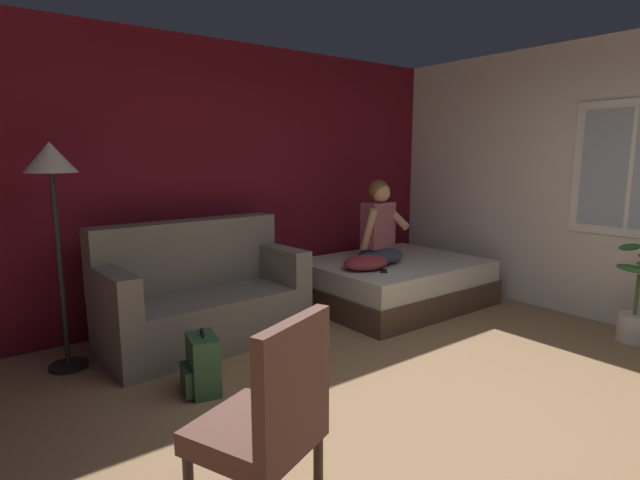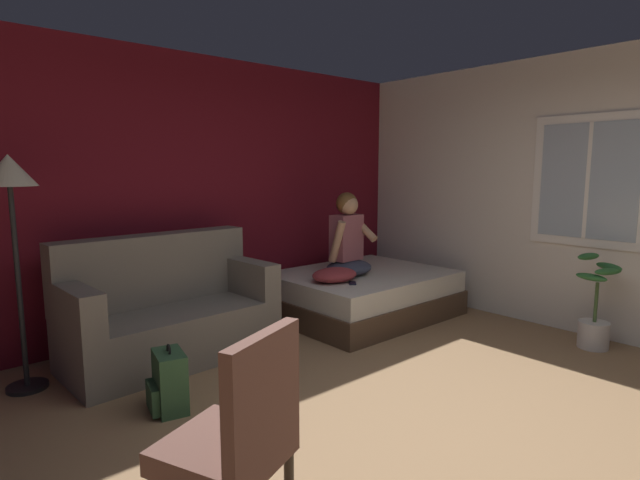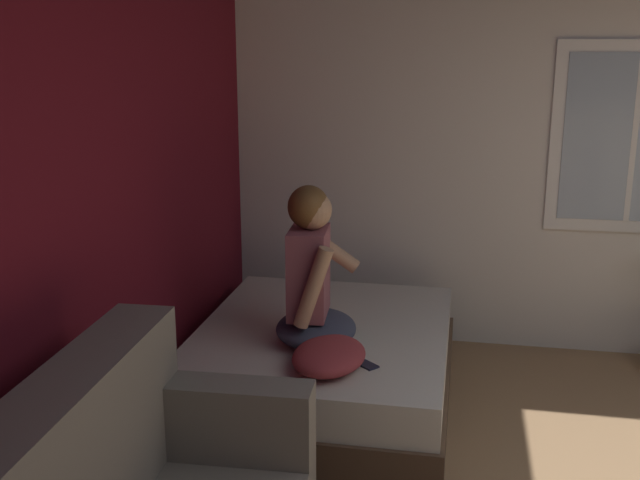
{
  "view_description": "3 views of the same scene",
  "coord_description": "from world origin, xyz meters",
  "px_view_note": "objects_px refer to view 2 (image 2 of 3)",
  "views": [
    {
      "loc": [
        -2.27,
        -1.48,
        1.6
      ],
      "look_at": [
        0.54,
        2.17,
        0.82
      ],
      "focal_mm": 28.0,
      "sensor_mm": 36.0,
      "label": 1
    },
    {
      "loc": [
        -2.27,
        -1.48,
        1.6
      ],
      "look_at": [
        0.62,
        1.82,
        0.97
      ],
      "focal_mm": 28.0,
      "sensor_mm": 36.0,
      "label": 2
    },
    {
      "loc": [
        -2.39,
        1.46,
        2.06
      ],
      "look_at": [
        1.06,
        2.14,
        1.15
      ],
      "focal_mm": 42.0,
      "sensor_mm": 36.0,
      "label": 3
    }
  ],
  "objects_px": {
    "backpack": "(169,383)",
    "potted_plant": "(595,315)",
    "bed": "(362,294)",
    "floor_lamp": "(11,194)",
    "couch": "(168,312)",
    "throw_pillow": "(335,275)",
    "side_chair": "(237,436)",
    "person_seated": "(348,242)",
    "cell_phone": "(352,283)"
  },
  "relations": [
    {
      "from": "couch",
      "to": "person_seated",
      "type": "bearing_deg",
      "value": -6.3
    },
    {
      "from": "floor_lamp",
      "to": "bed",
      "type": "bearing_deg",
      "value": -5.77
    },
    {
      "from": "potted_plant",
      "to": "person_seated",
      "type": "bearing_deg",
      "value": 116.43
    },
    {
      "from": "potted_plant",
      "to": "floor_lamp",
      "type": "bearing_deg",
      "value": 149.14
    },
    {
      "from": "backpack",
      "to": "person_seated",
      "type": "bearing_deg",
      "value": 16.53
    },
    {
      "from": "person_seated",
      "to": "backpack",
      "type": "xyz_separation_m",
      "value": [
        -2.34,
        -0.69,
        -0.64
      ]
    },
    {
      "from": "floor_lamp",
      "to": "potted_plant",
      "type": "distance_m",
      "value": 4.82
    },
    {
      "from": "potted_plant",
      "to": "couch",
      "type": "bearing_deg",
      "value": 142.06
    },
    {
      "from": "bed",
      "to": "potted_plant",
      "type": "xyz_separation_m",
      "value": [
        0.83,
        -2.08,
        0.07
      ]
    },
    {
      "from": "floor_lamp",
      "to": "couch",
      "type": "bearing_deg",
      "value": -5.04
    },
    {
      "from": "backpack",
      "to": "throw_pillow",
      "type": "distance_m",
      "value": 2.11
    },
    {
      "from": "backpack",
      "to": "floor_lamp",
      "type": "relative_size",
      "value": 0.27
    },
    {
      "from": "backpack",
      "to": "cell_phone",
      "type": "distance_m",
      "value": 2.14
    },
    {
      "from": "cell_phone",
      "to": "backpack",
      "type": "bearing_deg",
      "value": -128.64
    },
    {
      "from": "floor_lamp",
      "to": "potted_plant",
      "type": "height_order",
      "value": "floor_lamp"
    },
    {
      "from": "floor_lamp",
      "to": "side_chair",
      "type": "bearing_deg",
      "value": -82.51
    },
    {
      "from": "couch",
      "to": "person_seated",
      "type": "relative_size",
      "value": 1.98
    },
    {
      "from": "side_chair",
      "to": "person_seated",
      "type": "distance_m",
      "value": 3.4
    },
    {
      "from": "bed",
      "to": "floor_lamp",
      "type": "distance_m",
      "value": 3.43
    },
    {
      "from": "couch",
      "to": "potted_plant",
      "type": "distance_m",
      "value": 3.76
    },
    {
      "from": "throw_pillow",
      "to": "floor_lamp",
      "type": "xyz_separation_m",
      "value": [
        -2.65,
        0.46,
        0.88
      ]
    },
    {
      "from": "person_seated",
      "to": "floor_lamp",
      "type": "bearing_deg",
      "value": 174.15
    },
    {
      "from": "backpack",
      "to": "floor_lamp",
      "type": "distance_m",
      "value": 1.71
    },
    {
      "from": "floor_lamp",
      "to": "potted_plant",
      "type": "xyz_separation_m",
      "value": [
        4.02,
        -2.4,
        -1.13
      ]
    },
    {
      "from": "side_chair",
      "to": "cell_phone",
      "type": "distance_m",
      "value": 2.99
    },
    {
      "from": "bed",
      "to": "throw_pillow",
      "type": "bearing_deg",
      "value": -166.15
    },
    {
      "from": "side_chair",
      "to": "person_seated",
      "type": "xyz_separation_m",
      "value": [
        2.67,
        2.09,
        0.3
      ]
    },
    {
      "from": "person_seated",
      "to": "potted_plant",
      "type": "height_order",
      "value": "person_seated"
    },
    {
      "from": "backpack",
      "to": "cell_phone",
      "type": "bearing_deg",
      "value": 10.01
    },
    {
      "from": "bed",
      "to": "throw_pillow",
      "type": "height_order",
      "value": "throw_pillow"
    },
    {
      "from": "person_seated",
      "to": "throw_pillow",
      "type": "xyz_separation_m",
      "value": [
        -0.33,
        -0.15,
        -0.29
      ]
    },
    {
      "from": "backpack",
      "to": "cell_phone",
      "type": "height_order",
      "value": "cell_phone"
    },
    {
      "from": "backpack",
      "to": "throw_pillow",
      "type": "height_order",
      "value": "throw_pillow"
    },
    {
      "from": "couch",
      "to": "floor_lamp",
      "type": "xyz_separation_m",
      "value": [
        -1.06,
        0.09,
        1.04
      ]
    },
    {
      "from": "backpack",
      "to": "side_chair",
      "type": "bearing_deg",
      "value": -103.24
    },
    {
      "from": "throw_pillow",
      "to": "potted_plant",
      "type": "bearing_deg",
      "value": -54.79
    },
    {
      "from": "couch",
      "to": "cell_phone",
      "type": "distance_m",
      "value": 1.76
    },
    {
      "from": "bed",
      "to": "person_seated",
      "type": "xyz_separation_m",
      "value": [
        -0.22,
        0.02,
        0.6
      ]
    },
    {
      "from": "bed",
      "to": "cell_phone",
      "type": "height_order",
      "value": "cell_phone"
    },
    {
      "from": "bed",
      "to": "floor_lamp",
      "type": "height_order",
      "value": "floor_lamp"
    },
    {
      "from": "person_seated",
      "to": "potted_plant",
      "type": "xyz_separation_m",
      "value": [
        1.04,
        -2.1,
        -0.53
      ]
    },
    {
      "from": "throw_pillow",
      "to": "potted_plant",
      "type": "xyz_separation_m",
      "value": [
        1.37,
        -1.95,
        -0.25
      ]
    },
    {
      "from": "throw_pillow",
      "to": "person_seated",
      "type": "bearing_deg",
      "value": 24.66
    },
    {
      "from": "side_chair",
      "to": "throw_pillow",
      "type": "xyz_separation_m",
      "value": [
        2.33,
        1.93,
        0.02
      ]
    },
    {
      "from": "backpack",
      "to": "potted_plant",
      "type": "distance_m",
      "value": 3.66
    },
    {
      "from": "backpack",
      "to": "potted_plant",
      "type": "xyz_separation_m",
      "value": [
        3.38,
        -1.4,
        0.11
      ]
    },
    {
      "from": "couch",
      "to": "backpack",
      "type": "relative_size",
      "value": 3.79
    },
    {
      "from": "side_chair",
      "to": "floor_lamp",
      "type": "bearing_deg",
      "value": 97.49
    },
    {
      "from": "throw_pillow",
      "to": "floor_lamp",
      "type": "distance_m",
      "value": 2.83
    },
    {
      "from": "couch",
      "to": "backpack",
      "type": "distance_m",
      "value": 1.02
    }
  ]
}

